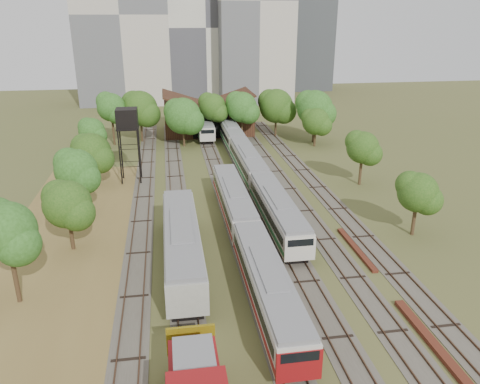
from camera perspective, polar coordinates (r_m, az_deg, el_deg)
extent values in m
plane|color=#475123|center=(36.69, 6.55, -13.68)|extent=(240.00, 240.00, 0.00)
cube|color=brown|center=(43.40, -20.45, -9.11)|extent=(14.00, 60.00, 0.04)
cube|color=#4C473D|center=(57.94, -11.67, -0.62)|extent=(2.60, 80.00, 0.06)
cube|color=#472D1E|center=(57.96, -12.39, -0.57)|extent=(0.08, 80.00, 0.14)
cube|color=#472D1E|center=(57.88, -10.97, -0.49)|extent=(0.08, 80.00, 0.14)
cube|color=#4C473D|center=(57.86, -7.72, -0.40)|extent=(2.60, 80.00, 0.06)
cube|color=#472D1E|center=(57.82, -8.44, -0.35)|extent=(0.08, 80.00, 0.14)
cube|color=#472D1E|center=(57.84, -7.02, -0.27)|extent=(0.08, 80.00, 0.14)
cube|color=#4C473D|center=(58.25, -1.82, -0.07)|extent=(2.60, 80.00, 0.06)
cube|color=#472D1E|center=(58.14, -2.52, -0.02)|extent=(0.08, 80.00, 0.14)
cube|color=#472D1E|center=(58.30, -1.12, 0.06)|extent=(0.08, 80.00, 0.14)
cube|color=#4C473D|center=(58.84, 2.05, 0.15)|extent=(2.60, 80.00, 0.06)
cube|color=#472D1E|center=(58.69, 1.36, 0.19)|extent=(0.08, 80.00, 0.14)
cube|color=#472D1E|center=(58.95, 2.73, 0.27)|extent=(0.08, 80.00, 0.14)
cube|color=#4C473D|center=(59.71, 5.82, 0.36)|extent=(2.60, 80.00, 0.06)
cube|color=#472D1E|center=(59.50, 5.15, 0.40)|extent=(0.08, 80.00, 0.14)
cube|color=#472D1E|center=(59.86, 6.48, 0.48)|extent=(0.08, 80.00, 0.14)
cube|color=#4C473D|center=(60.82, 9.47, 0.56)|extent=(2.60, 80.00, 0.06)
cube|color=#472D1E|center=(60.57, 8.83, 0.61)|extent=(0.08, 80.00, 0.14)
cube|color=#472D1E|center=(61.01, 10.11, 0.68)|extent=(0.08, 80.00, 0.14)
cube|color=black|center=(36.19, 3.36, -13.38)|extent=(2.04, 15.64, 0.74)
cube|color=beige|center=(35.36, 3.41, -11.33)|extent=(2.69, 17.00, 2.32)
cube|color=black|center=(35.22, 3.42, -10.94)|extent=(2.75, 15.64, 0.79)
cube|color=slate|center=(34.68, 3.46, -9.46)|extent=(2.48, 16.66, 0.33)
cube|color=maroon|center=(35.71, 3.39, -12.21)|extent=(2.75, 16.66, 0.42)
cube|color=maroon|center=(28.84, 7.21, -20.27)|extent=(2.73, 0.25, 2.09)
cube|color=black|center=(51.38, -0.78, -2.56)|extent=(2.04, 15.64, 0.74)
cube|color=beige|center=(50.80, -0.78, -0.97)|extent=(2.69, 17.00, 2.32)
cube|color=black|center=(50.70, -0.79, -0.68)|extent=(2.75, 15.64, 0.79)
cube|color=slate|center=(50.33, -0.79, 0.43)|extent=(2.48, 16.66, 0.33)
cube|color=maroon|center=(51.04, -0.78, -1.65)|extent=(2.75, 16.66, 0.42)
cube|color=black|center=(48.79, 4.52, -3.94)|extent=(2.05, 15.64, 0.74)
cube|color=beige|center=(48.17, 4.57, -2.27)|extent=(2.70, 17.00, 2.33)
cube|color=black|center=(48.06, 4.58, -1.97)|extent=(2.76, 15.64, 0.79)
cube|color=slate|center=(47.67, 4.61, -0.80)|extent=(2.48, 16.66, 0.33)
cube|color=#18622F|center=(48.43, 4.55, -2.98)|extent=(2.76, 16.66, 0.42)
cube|color=beige|center=(40.84, 7.32, -6.97)|extent=(2.74, 0.25, 2.09)
cube|color=black|center=(64.76, 0.95, 2.42)|extent=(2.05, 15.64, 0.74)
cube|color=beige|center=(64.30, 0.96, 3.72)|extent=(2.70, 17.00, 2.33)
cube|color=black|center=(64.22, 0.96, 3.96)|extent=(2.76, 15.64, 0.79)
cube|color=slate|center=(63.93, 0.97, 4.86)|extent=(2.48, 16.66, 0.33)
cube|color=#18622F|center=(64.49, 0.96, 3.17)|extent=(2.76, 16.66, 0.42)
cube|color=black|center=(81.37, -1.19, 6.22)|extent=(2.05, 15.64, 0.74)
cube|color=beige|center=(81.00, -1.20, 7.27)|extent=(2.70, 17.00, 2.33)
cube|color=black|center=(80.94, -1.20, 7.47)|extent=(2.76, 15.64, 0.79)
cube|color=slate|center=(80.70, -1.21, 8.19)|extent=(2.48, 16.66, 0.33)
cube|color=#18622F|center=(81.15, -1.20, 6.83)|extent=(2.76, 16.66, 0.42)
cube|color=black|center=(87.71, -4.44, 7.22)|extent=(2.00, 14.72, 0.73)
cube|color=beige|center=(87.38, -4.47, 8.17)|extent=(2.63, 16.00, 2.27)
cube|color=black|center=(87.32, -4.47, 8.35)|extent=(2.69, 14.72, 0.77)
cube|color=slate|center=(87.11, -4.49, 9.01)|extent=(2.42, 15.68, 0.33)
cube|color=#18622F|center=(87.51, -4.45, 7.77)|extent=(2.69, 15.68, 0.41)
cube|color=beige|center=(79.68, -3.97, 6.88)|extent=(2.67, 0.25, 2.04)
cube|color=maroon|center=(28.10, -5.59, -21.36)|extent=(2.79, 4.40, 1.67)
cube|color=gold|center=(30.55, -6.00, -17.51)|extent=(3.01, 0.20, 2.01)
cube|color=slate|center=(26.29, -5.61, -19.54)|extent=(2.23, 3.60, 0.22)
cube|color=black|center=(41.92, -6.98, -8.32)|extent=(2.30, 16.56, 0.84)
cube|color=gray|center=(41.12, -7.09, -6.21)|extent=(3.03, 18.00, 2.61)
cube|color=black|center=(40.98, -7.11, -5.82)|extent=(3.09, 16.56, 0.89)
cube|color=slate|center=(40.47, -7.18, -4.32)|extent=(2.79, 17.64, 0.38)
cylinder|color=black|center=(62.02, -14.42, 4.00)|extent=(0.18, 0.18, 7.10)
cylinder|color=black|center=(61.83, -12.21, 4.14)|extent=(0.18, 0.18, 7.10)
cylinder|color=black|center=(64.32, -14.25, 4.61)|extent=(0.18, 0.18, 7.10)
cylinder|color=black|center=(64.13, -12.12, 4.74)|extent=(0.18, 0.18, 7.10)
cube|color=black|center=(62.18, -13.52, 7.61)|extent=(2.79, 2.79, 0.20)
cube|color=black|center=(61.91, -13.62, 8.77)|extent=(2.66, 2.66, 2.40)
cube|color=#5A2719|center=(35.16, 22.51, -16.73)|extent=(0.66, 9.84, 0.33)
cube|color=#5A2719|center=(45.54, 13.97, -6.74)|extent=(0.54, 8.59, 0.28)
cube|color=#321812|center=(89.22, -3.94, 9.03)|extent=(16.00, 11.00, 5.50)
cube|color=#321812|center=(88.35, -6.63, 11.04)|extent=(8.45, 11.55, 2.96)
cube|color=#321812|center=(89.05, -1.39, 11.24)|extent=(8.45, 11.55, 2.96)
cube|color=black|center=(84.03, -3.58, 7.93)|extent=(6.40, 0.15, 4.12)
cylinder|color=#382616|center=(39.55, -25.75, -9.07)|extent=(0.36, 0.36, 4.74)
sphere|color=#1F4913|center=(38.00, -26.60, -4.24)|extent=(4.33, 4.33, 4.33)
cylinder|color=#382616|center=(46.41, -19.89, -4.60)|extent=(0.36, 0.36, 3.58)
sphere|color=#1F4913|center=(45.36, -20.31, -1.42)|extent=(4.41, 4.41, 4.41)
cylinder|color=#382616|center=(53.95, -18.96, -0.66)|extent=(0.36, 0.36, 4.09)
sphere|color=#1F4913|center=(52.94, -19.35, 2.53)|extent=(4.54, 4.54, 4.54)
cylinder|color=#382616|center=(63.22, -17.40, 2.27)|extent=(0.36, 0.36, 3.42)
sphere|color=#1F4913|center=(62.48, -17.66, 4.57)|extent=(5.02, 5.02, 5.02)
cylinder|color=#382616|center=(75.63, -17.40, 5.18)|extent=(0.36, 0.36, 3.35)
sphere|color=#1F4913|center=(75.03, -17.61, 7.08)|extent=(3.99, 3.99, 3.99)
cylinder|color=#382616|center=(82.73, -15.18, 7.28)|extent=(0.36, 0.36, 5.03)
sphere|color=#1F4913|center=(81.97, -15.44, 9.92)|extent=(4.71, 4.71, 4.71)
cylinder|color=#382616|center=(83.72, -11.92, 7.55)|extent=(0.36, 0.36, 4.59)
sphere|color=#1F4913|center=(83.02, -12.10, 9.93)|extent=(6.02, 6.02, 6.02)
cylinder|color=#382616|center=(79.69, -6.87, 6.98)|extent=(0.36, 0.36, 4.03)
sphere|color=#1F4913|center=(79.02, -6.96, 9.18)|extent=(6.01, 6.01, 6.01)
cylinder|color=#382616|center=(83.81, -3.32, 7.95)|extent=(0.36, 0.36, 4.55)
sphere|color=#1F4913|center=(83.11, -3.37, 10.32)|extent=(4.68, 4.68, 4.68)
cylinder|color=#382616|center=(83.11, 0.23, 7.90)|extent=(0.36, 0.36, 4.59)
sphere|color=#1F4913|center=(82.40, 0.23, 10.30)|extent=(5.26, 5.26, 5.26)
cylinder|color=#382616|center=(86.30, 4.37, 8.23)|extent=(0.36, 0.36, 4.33)
sphere|color=#1F4913|center=(85.65, 4.43, 10.41)|extent=(6.07, 6.07, 6.07)
cylinder|color=#382616|center=(82.79, 8.96, 7.61)|extent=(0.36, 0.36, 4.64)
sphere|color=#1F4913|center=(82.08, 9.10, 10.05)|extent=(6.11, 6.11, 6.11)
cylinder|color=#382616|center=(49.66, 20.46, -3.01)|extent=(0.36, 0.36, 3.57)
sphere|color=#1F4913|center=(48.68, 20.86, -0.03)|extent=(3.93, 3.93, 3.93)
cylinder|color=#382616|center=(62.53, 14.48, 2.60)|extent=(0.36, 0.36, 3.91)
sphere|color=#1F4913|center=(61.70, 14.73, 5.27)|extent=(4.11, 4.11, 4.11)
cylinder|color=#382616|center=(80.20, 9.11, 6.70)|extent=(0.36, 0.36, 3.33)
sphere|color=#1F4913|center=(79.63, 9.22, 8.50)|extent=(4.52, 4.52, 4.52)
cube|color=#B9AFA2|center=(124.42, -14.22, 20.22)|extent=(22.00, 16.00, 42.00)
cube|color=beige|center=(129.55, -4.56, 19.41)|extent=(20.00, 18.00, 36.00)
cube|color=#B9AFA2|center=(123.25, 1.70, 22.19)|extent=(18.00, 16.00, 48.00)
cube|color=#3B3E42|center=(145.65, 8.42, 17.81)|extent=(12.00, 12.00, 28.00)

